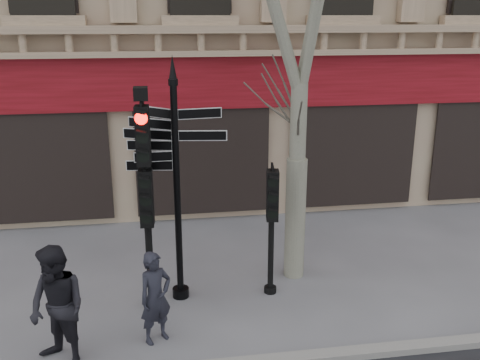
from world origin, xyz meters
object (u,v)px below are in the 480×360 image
at_px(traffic_signal_main, 145,174).
at_px(pedestrian_b, 58,308).
at_px(traffic_signal_secondary, 272,209).
at_px(fingerpost, 175,142).
at_px(pedestrian_a, 156,297).

height_order(traffic_signal_main, pedestrian_b, traffic_signal_main).
height_order(traffic_signal_secondary, pedestrian_b, traffic_signal_secondary).
height_order(traffic_signal_main, traffic_signal_secondary, traffic_signal_main).
height_order(fingerpost, traffic_signal_main, fingerpost).
xyz_separation_m(fingerpost, pedestrian_b, (-1.90, -1.80, -2.07)).
relative_size(fingerpost, traffic_signal_main, 1.12).
bearing_deg(traffic_signal_secondary, pedestrian_a, -140.83).
distance_m(fingerpost, pedestrian_a, 2.68).
xyz_separation_m(pedestrian_a, pedestrian_b, (-1.44, -0.42, 0.19)).
distance_m(traffic_signal_main, pedestrian_a, 2.08).
xyz_separation_m(fingerpost, traffic_signal_main, (-0.54, -0.28, -0.49)).
xyz_separation_m(fingerpost, traffic_signal_secondary, (1.73, -0.11, -1.32)).
bearing_deg(pedestrian_a, traffic_signal_main, 63.10).
distance_m(traffic_signal_secondary, pedestrian_b, 4.07).
relative_size(traffic_signal_main, pedestrian_b, 2.07).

